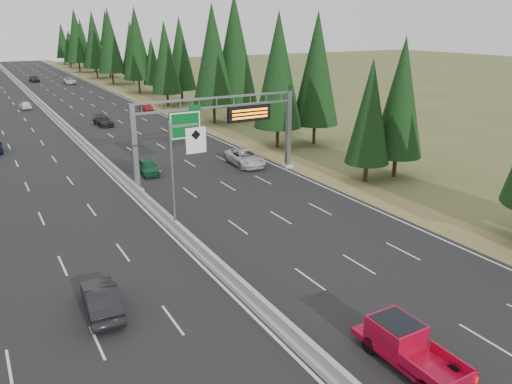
% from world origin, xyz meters
% --- Properties ---
extents(road, '(32.00, 260.00, 0.08)m').
position_xyz_m(road, '(0.00, 80.00, 0.04)').
color(road, black).
rests_on(road, ground).
extents(shoulder_right, '(3.60, 260.00, 0.06)m').
position_xyz_m(shoulder_right, '(17.80, 80.00, 0.03)').
color(shoulder_right, olive).
rests_on(shoulder_right, ground).
extents(median_barrier, '(0.70, 260.00, 0.85)m').
position_xyz_m(median_barrier, '(0.00, 80.00, 0.41)').
color(median_barrier, '#999994').
rests_on(median_barrier, road).
extents(sign_gantry, '(16.75, 0.98, 7.80)m').
position_xyz_m(sign_gantry, '(8.92, 34.88, 5.27)').
color(sign_gantry, slate).
rests_on(sign_gantry, road).
extents(hov_sign_pole, '(2.80, 0.50, 8.00)m').
position_xyz_m(hov_sign_pole, '(0.58, 24.97, 4.72)').
color(hov_sign_pole, slate).
rests_on(hov_sign_pole, road).
extents(tree_row_right, '(12.23, 237.20, 18.78)m').
position_xyz_m(tree_row_right, '(21.73, 62.25, 9.60)').
color(tree_row_right, black).
rests_on(tree_row_right, ground).
extents(silver_minivan, '(3.03, 5.95, 1.61)m').
position_xyz_m(silver_minivan, '(12.78, 37.94, 0.88)').
color(silver_minivan, silver).
rests_on(silver_minivan, road).
extents(red_pickup, '(1.94, 5.44, 1.77)m').
position_xyz_m(red_pickup, '(3.41, 6.44, 1.06)').
color(red_pickup, black).
rests_on(red_pickup, road).
extents(car_ahead_green, '(2.03, 4.30, 1.42)m').
position_xyz_m(car_ahead_green, '(2.94, 40.00, 0.79)').
color(car_ahead_green, '#13562E').
rests_on(car_ahead_green, road).
extents(car_ahead_dkred, '(1.76, 4.16, 1.34)m').
position_xyz_m(car_ahead_dkred, '(14.50, 75.74, 0.75)').
color(car_ahead_dkred, maroon).
rests_on(car_ahead_dkred, road).
extents(car_ahead_dkgrey, '(2.37, 4.85, 1.36)m').
position_xyz_m(car_ahead_dkgrey, '(5.10, 66.62, 0.76)').
color(car_ahead_dkgrey, black).
rests_on(car_ahead_dkgrey, road).
extents(car_ahead_white, '(3.02, 5.77, 1.55)m').
position_xyz_m(car_ahead_white, '(10.85, 122.62, 0.85)').
color(car_ahead_white, silver).
rests_on(car_ahead_white, road).
extents(car_ahead_far, '(2.27, 4.85, 1.61)m').
position_xyz_m(car_ahead_far, '(3.88, 131.66, 0.88)').
color(car_ahead_far, black).
rests_on(car_ahead_far, road).
extents(car_onc_near, '(1.95, 4.75, 1.53)m').
position_xyz_m(car_onc_near, '(-7.13, 16.99, 0.84)').
color(car_onc_near, black).
rests_on(car_onc_near, road).
extents(car_onc_white, '(1.83, 4.09, 1.37)m').
position_xyz_m(car_onc_white, '(-2.95, 88.03, 0.76)').
color(car_onc_white, white).
rests_on(car_onc_white, road).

